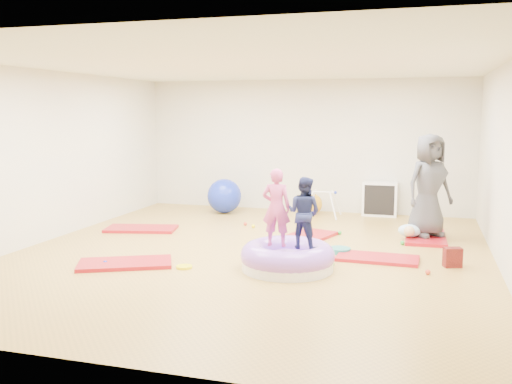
% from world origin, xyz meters
% --- Properties ---
extents(room, '(7.01, 8.01, 2.81)m').
position_xyz_m(room, '(0.00, 0.00, 1.40)').
color(room, olive).
rests_on(room, ground).
extents(gym_mat_front_left, '(1.42, 1.13, 0.05)m').
position_xyz_m(gym_mat_front_left, '(-1.49, -1.12, 0.03)').
color(gym_mat_front_left, maroon).
rests_on(gym_mat_front_left, ground).
extents(gym_mat_mid_left, '(1.36, 0.88, 0.05)m').
position_xyz_m(gym_mat_mid_left, '(-2.40, 1.09, 0.03)').
color(gym_mat_mid_left, maroon).
rests_on(gym_mat_mid_left, ground).
extents(gym_mat_center_back, '(0.99, 1.40, 0.05)m').
position_xyz_m(gym_mat_center_back, '(0.59, 1.23, 0.03)').
color(gym_mat_center_back, maroon).
rests_on(gym_mat_center_back, ground).
extents(gym_mat_right, '(1.17, 0.61, 0.05)m').
position_xyz_m(gym_mat_right, '(1.87, 0.17, 0.02)').
color(gym_mat_right, maroon).
rests_on(gym_mat_right, ground).
extents(gym_mat_rear_right, '(0.68, 1.32, 0.05)m').
position_xyz_m(gym_mat_rear_right, '(2.53, 1.83, 0.03)').
color(gym_mat_rear_right, maroon).
rests_on(gym_mat_rear_right, ground).
extents(inflatable_cushion, '(1.28, 1.28, 0.40)m').
position_xyz_m(inflatable_cushion, '(0.74, -0.70, 0.16)').
color(inflatable_cushion, white).
rests_on(inflatable_cushion, ground).
extents(child_pink, '(0.40, 0.28, 1.06)m').
position_xyz_m(child_pink, '(0.58, -0.70, 0.90)').
color(child_pink, '#C7457B').
rests_on(child_pink, inflatable_cushion).
extents(child_navy, '(0.55, 0.47, 0.96)m').
position_xyz_m(child_navy, '(0.97, -0.72, 0.85)').
color(child_navy, '#1A204A').
rests_on(child_navy, inflatable_cushion).
extents(adult_caregiver, '(0.99, 0.95, 1.71)m').
position_xyz_m(adult_caregiver, '(2.55, 1.81, 0.91)').
color(adult_caregiver, '#3D3E43').
rests_on(adult_caregiver, gym_mat_rear_right).
extents(infant, '(0.37, 0.38, 0.22)m').
position_xyz_m(infant, '(2.28, 1.60, 0.17)').
color(infant, '#A0C8DF').
rests_on(infant, gym_mat_rear_right).
extents(ball_pit_balls, '(4.38, 3.30, 0.07)m').
position_xyz_m(ball_pit_balls, '(0.51, 0.63, 0.03)').
color(ball_pit_balls, '#D2412B').
rests_on(ball_pit_balls, ground).
extents(exercise_ball_blue, '(0.72, 0.72, 0.72)m').
position_xyz_m(exercise_ball_blue, '(-1.56, 3.21, 0.36)').
color(exercise_ball_blue, '#172CB8').
rests_on(exercise_ball_blue, ground).
extents(exercise_ball_orange, '(0.44, 0.44, 0.44)m').
position_xyz_m(exercise_ball_orange, '(0.25, 3.56, 0.22)').
color(exercise_ball_orange, orange).
rests_on(exercise_ball_orange, ground).
extents(infant_play_gym, '(0.71, 0.67, 0.54)m').
position_xyz_m(infant_play_gym, '(0.53, 3.23, 0.36)').
color(infant_play_gym, white).
rests_on(infant_play_gym, ground).
extents(cube_shelf, '(0.70, 0.34, 0.70)m').
position_xyz_m(cube_shelf, '(1.62, 3.79, 0.35)').
color(cube_shelf, white).
rests_on(cube_shelf, ground).
extents(balance_disc, '(0.34, 0.34, 0.08)m').
position_xyz_m(balance_disc, '(1.28, 0.44, 0.04)').
color(balance_disc, '#218079').
rests_on(balance_disc, ground).
extents(backpack, '(0.27, 0.22, 0.27)m').
position_xyz_m(backpack, '(2.89, 0.07, 0.14)').
color(backpack, maroon).
rests_on(backpack, ground).
extents(yellow_toy, '(0.22, 0.22, 0.03)m').
position_xyz_m(yellow_toy, '(-0.63, -1.03, 0.02)').
color(yellow_toy, '#F8EE00').
rests_on(yellow_toy, ground).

